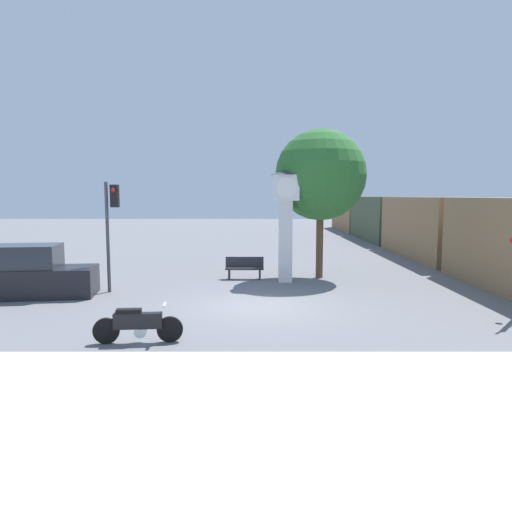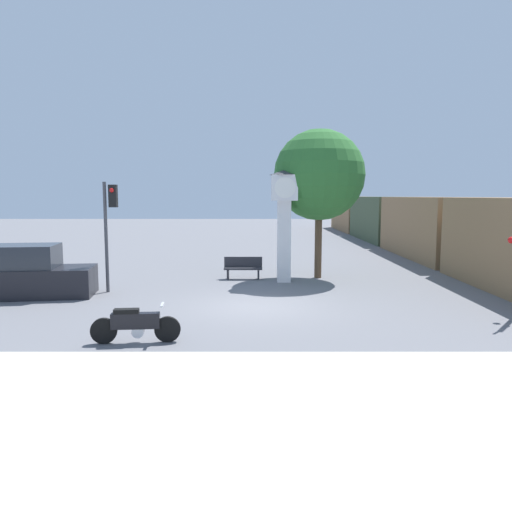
% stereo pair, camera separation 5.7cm
% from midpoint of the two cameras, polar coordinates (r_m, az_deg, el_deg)
% --- Properties ---
extents(ground_plane, '(120.00, 120.00, 0.00)m').
position_cam_midpoint_polar(ground_plane, '(15.81, -0.12, -5.79)').
color(ground_plane, slate).
extents(sidewalk_strip, '(36.00, 6.00, 0.10)m').
position_cam_midpoint_polar(sidewalk_strip, '(8.26, -0.05, -17.59)').
color(sidewalk_strip, '#BCB7A8').
rests_on(sidewalk_strip, ground_plane).
extents(motorcycle, '(2.11, 0.46, 0.93)m').
position_cam_midpoint_polar(motorcycle, '(12.24, -13.66, -7.62)').
color(motorcycle, black).
rests_on(motorcycle, ground_plane).
extents(clock_tower, '(1.22, 1.22, 4.50)m').
position_cam_midpoint_polar(clock_tower, '(20.07, 3.14, 5.51)').
color(clock_tower, white).
rests_on(clock_tower, ground_plane).
extents(freight_train, '(2.80, 43.41, 3.40)m').
position_cam_midpoint_polar(freight_train, '(35.20, 16.04, 3.74)').
color(freight_train, olive).
rests_on(freight_train, ground_plane).
extents(traffic_light, '(0.50, 0.35, 3.97)m').
position_cam_midpoint_polar(traffic_light, '(18.58, -16.49, 4.34)').
color(traffic_light, '#47474C').
rests_on(traffic_light, ground_plane).
extents(street_tree, '(3.78, 3.78, 6.23)m').
position_cam_midpoint_polar(street_tree, '(21.20, 7.14, 9.14)').
color(street_tree, brown).
rests_on(street_tree, ground_plane).
extents(bench, '(1.60, 0.44, 0.92)m').
position_cam_midpoint_polar(bench, '(20.92, -1.57, -1.30)').
color(bench, '#2D2D33').
rests_on(bench, ground_plane).
extents(parked_car, '(4.40, 2.34, 1.80)m').
position_cam_midpoint_polar(parked_car, '(18.95, -24.60, -2.00)').
color(parked_car, black).
rests_on(parked_car, ground_plane).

